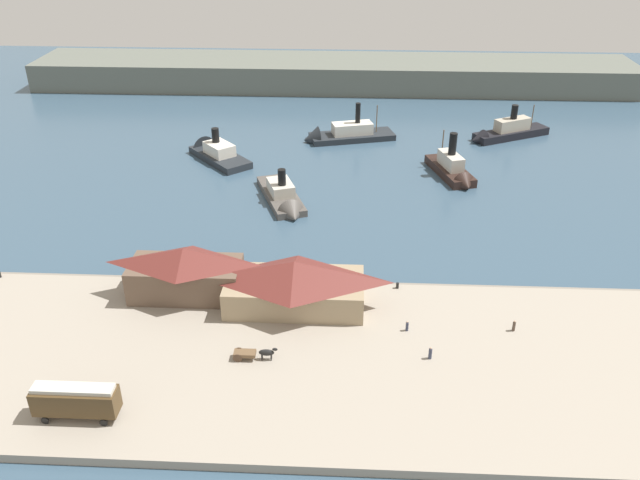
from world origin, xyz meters
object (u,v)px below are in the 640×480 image
street_tram (75,399)px  horse_cart (253,353)px  pedestrian_at_waters_edge (430,353)px  mooring_post_center_west (0,275)px  mooring_post_east (397,286)px  ferry_moored_east (214,152)px  ferry_approaching_west (505,132)px  ferry_mid_harbor (284,199)px  ferry_outer_harbor (340,135)px  ferry_shed_customs_shed (294,283)px  pedestrian_standing_center (514,326)px  pedestrian_near_east_shed (407,326)px  ferry_shed_east_terminal (185,272)px  ferry_approaching_east (453,170)px

street_tram → horse_cart: bearing=31.1°
street_tram → horse_cart: 21.76m
pedestrian_at_waters_edge → mooring_post_center_west: (-64.91, 16.45, -0.36)m
mooring_post_east → ferry_moored_east: ferry_moored_east is taller
street_tram → pedestrian_at_waters_edge: size_ratio=5.40×
mooring_post_east → mooring_post_center_west: bearing=180.0°
pedestrian_at_waters_edge → mooring_post_east: pedestrian_at_waters_edge is taller
ferry_approaching_west → horse_cart: bearing=-119.3°
ferry_mid_harbor → ferry_outer_harbor: (9.92, 36.59, 0.12)m
ferry_moored_east → ferry_mid_harbor: bearing=-52.5°
ferry_shed_customs_shed → mooring_post_center_west: bearing=173.7°
street_tram → horse_cart: size_ratio=1.69×
pedestrian_standing_center → pedestrian_near_east_shed: pedestrian_standing_center is taller
ferry_shed_east_terminal → ferry_mid_harbor: (11.09, 33.85, -3.98)m
pedestrian_at_waters_edge → ferry_mid_harbor: bearing=116.6°
pedestrian_standing_center → ferry_approaching_west: bearing=79.7°
horse_cart → pedestrian_standing_center: horse_cart is taller
mooring_post_east → pedestrian_near_east_shed: bearing=-86.0°
ferry_mid_harbor → ferry_moored_east: bearing=127.5°
ferry_shed_customs_shed → street_tram: bearing=-133.9°
ferry_approaching_west → ferry_approaching_east: size_ratio=1.19×
pedestrian_near_east_shed → street_tram: bearing=-154.7°
horse_cart → pedestrian_at_waters_edge: (22.75, 1.24, -0.11)m
ferry_outer_harbor → ferry_shed_customs_shed: bearing=-93.8°
pedestrian_standing_center → ferry_outer_harbor: 81.23m
ferry_mid_harbor → ferry_outer_harbor: 37.91m
ferry_outer_harbor → ferry_approaching_west: (40.22, 3.15, 0.36)m
mooring_post_center_west → ferry_moored_east: bearing=67.1°
mooring_post_east → street_tram: bearing=-142.8°
street_tram → ferry_approaching_east: bearing=54.9°
pedestrian_standing_center → mooring_post_center_west: pedestrian_standing_center is taller
pedestrian_at_waters_edge → street_tram: bearing=-163.2°
ferry_shed_customs_shed → ferry_moored_east: 64.20m
street_tram → ferry_moored_east: 83.45m
horse_cart → pedestrian_standing_center: (34.76, 7.78, -0.16)m
mooring_post_east → ferry_outer_harbor: size_ratio=0.04×
ferry_shed_customs_shed → pedestrian_at_waters_edge: (18.43, -11.31, -2.85)m
ferry_shed_east_terminal → ferry_moored_east: size_ratio=0.91×
ferry_moored_east → ferry_outer_harbor: bearing=24.1°
ferry_mid_harbor → pedestrian_at_waters_edge: bearing=-63.4°
ferry_shed_east_terminal → ferry_approaching_west: size_ratio=0.78×
ferry_mid_harbor → ferry_moored_east: 30.16m
ferry_shed_customs_shed → mooring_post_center_west: (-46.48, 5.14, -3.22)m
pedestrian_at_waters_edge → pedestrian_near_east_shed: size_ratio=1.14×
ferry_mid_harbor → ferry_moored_east: size_ratio=1.14×
mooring_post_center_west → street_tram: bearing=-50.8°
ferry_shed_east_terminal → ferry_moored_east: 58.35m
ferry_shed_east_terminal → horse_cart: ferry_shed_east_terminal is taller
pedestrian_standing_center → ferry_mid_harbor: size_ratio=0.08×
ferry_shed_customs_shed → ferry_outer_harbor: size_ratio=0.87×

